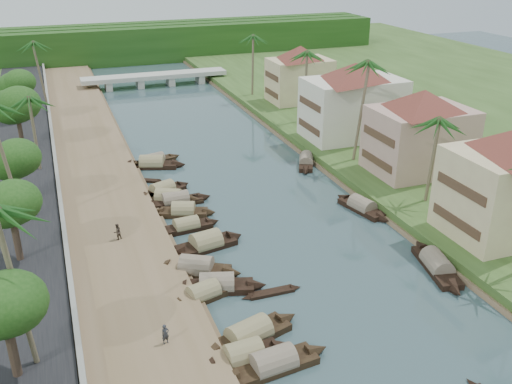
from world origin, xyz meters
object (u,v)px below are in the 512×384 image
object	(u,v)px
sampan_1	(244,356)
person_near	(165,334)
sampan_0	(273,364)
bridge	(155,77)

from	to	relation	value
sampan_1	person_near	xyz separation A→B (m)	(-4.76, 2.71, 1.14)
sampan_1	person_near	bearing A→B (deg)	146.63
sampan_0	person_near	xyz separation A→B (m)	(-6.34, 4.14, 1.14)
sampan_1	person_near	world-z (taller)	person_near
sampan_0	sampan_1	bearing A→B (deg)	131.86
bridge	sampan_1	size ratio (longest dim) A/B	3.76
sampan_0	sampan_1	distance (m)	2.13
sampan_0	person_near	world-z (taller)	person_near
bridge	person_near	bearing A→B (deg)	-100.45
bridge	sampan_0	distance (m)	83.26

